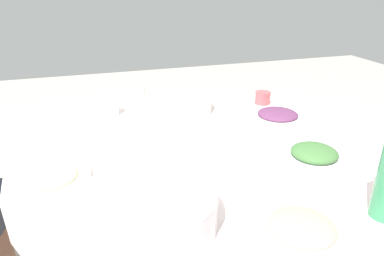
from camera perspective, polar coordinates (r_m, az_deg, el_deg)
round_dining_table at (r=1.23m, az=3.54°, el=-7.73°), size 1.28×1.28×0.72m
rice_bowl at (r=0.82m, az=-6.91°, el=-12.71°), size 0.31×0.31×0.10m
soup_bowl at (r=1.50m, az=-2.07°, el=3.83°), size 0.27×0.29×0.07m
dish_eggplant at (r=1.44m, az=13.54°, el=1.79°), size 0.22×0.22×0.05m
dish_noodles at (r=1.06m, az=-21.75°, el=-7.56°), size 0.21×0.21×0.04m
dish_greens at (r=1.15m, az=18.95°, el=-4.27°), size 0.22×0.22×0.05m
dish_shrimp at (r=0.85m, az=17.13°, el=-15.28°), size 0.20×0.20×0.04m
tea_cup_near at (r=1.49m, az=-13.15°, el=3.39°), size 0.07×0.07×0.07m
tea_cup_far at (r=1.64m, az=-8.64°, el=5.29°), size 0.06×0.06×0.06m
tea_cup_side at (r=1.62m, az=11.26°, el=4.77°), size 0.07×0.07×0.05m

